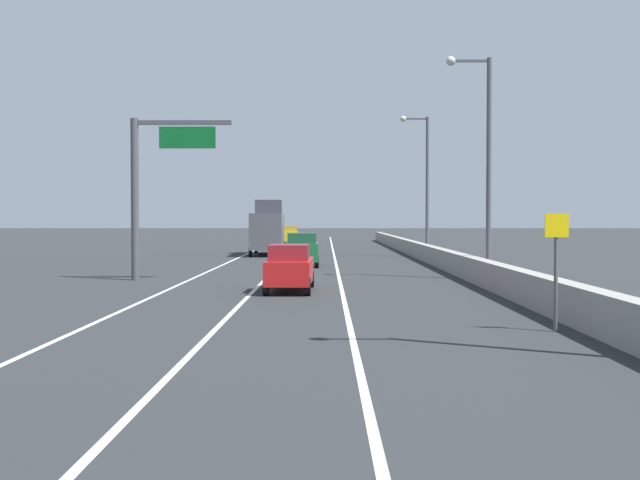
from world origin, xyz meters
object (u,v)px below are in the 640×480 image
object	(u,v)px
box_truck	(268,230)
overhead_sign_gantry	(151,178)
speed_advisory_sign	(556,262)
car_yellow_1	(290,235)
lamp_post_right_second	(484,152)
car_red_0	(290,268)
lamp_post_right_third	(424,176)
car_green_2	(302,250)

from	to	relation	value
box_truck	overhead_sign_gantry	bearing A→B (deg)	-97.97
speed_advisory_sign	car_yellow_1	distance (m)	70.45
lamp_post_right_second	box_truck	distance (m)	27.93
lamp_post_right_second	car_red_0	world-z (taller)	lamp_post_right_second
overhead_sign_gantry	car_red_0	bearing A→B (deg)	-39.83
speed_advisory_sign	box_truck	world-z (taller)	box_truck
lamp_post_right_second	car_red_0	bearing A→B (deg)	-145.33
lamp_post_right_third	car_red_0	size ratio (longest dim) A/B	2.27
lamp_post_right_third	car_red_0	distance (m)	29.41
speed_advisory_sign	lamp_post_right_third	size ratio (longest dim) A/B	0.29
speed_advisory_sign	car_yellow_1	size ratio (longest dim) A/B	0.67
overhead_sign_gantry	box_truck	xyz separation A→B (m)	(3.56, 25.43, -2.74)
speed_advisory_sign	overhead_sign_gantry	bearing A→B (deg)	130.02
lamp_post_right_second	overhead_sign_gantry	bearing A→B (deg)	-178.19
car_red_0	car_green_2	xyz separation A→B (m)	(-0.01, 16.26, 0.07)
car_red_0	box_truck	size ratio (longest dim) A/B	0.55
speed_advisory_sign	box_truck	bearing A→B (deg)	103.88
lamp_post_right_second	car_red_0	distance (m)	11.81
overhead_sign_gantry	car_yellow_1	size ratio (longest dim) A/B	1.66
box_truck	lamp_post_right_second	bearing A→B (deg)	-64.44
lamp_post_right_second	car_yellow_1	xyz separation A→B (m)	(-11.47, 52.63, -4.97)
speed_advisory_sign	box_truck	xyz separation A→B (m)	(-10.39, 42.05, 0.22)
car_red_0	car_green_2	world-z (taller)	car_green_2
overhead_sign_gantry	car_red_0	world-z (taller)	overhead_sign_gantry
overhead_sign_gantry	car_yellow_1	distance (m)	53.40
car_yellow_1	box_truck	xyz separation A→B (m)	(-0.46, -27.69, 0.99)
lamp_post_right_second	lamp_post_right_third	world-z (taller)	same
lamp_post_right_third	box_truck	distance (m)	12.91
lamp_post_right_third	car_green_2	xyz separation A→B (m)	(-8.68, -11.38, -4.97)
lamp_post_right_second	car_yellow_1	distance (m)	54.09
speed_advisory_sign	car_red_0	xyz separation A→B (m)	(-7.25, 11.03, -0.83)
speed_advisory_sign	lamp_post_right_second	bearing A→B (deg)	84.87
speed_advisory_sign	lamp_post_right_second	size ratio (longest dim) A/B	0.29
overhead_sign_gantry	lamp_post_right_third	world-z (taller)	lamp_post_right_third
speed_advisory_sign	car_green_2	bearing A→B (deg)	104.91
car_red_0	box_truck	bearing A→B (deg)	95.78
car_yellow_1	car_green_2	size ratio (longest dim) A/B	1.02
box_truck	car_red_0	bearing A→B (deg)	-84.22
overhead_sign_gantry	car_green_2	size ratio (longest dim) A/B	1.69
car_red_0	overhead_sign_gantry	bearing A→B (deg)	140.17
overhead_sign_gantry	lamp_post_right_third	bearing A→B (deg)	55.13
lamp_post_right_second	box_truck	size ratio (longest dim) A/B	1.25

